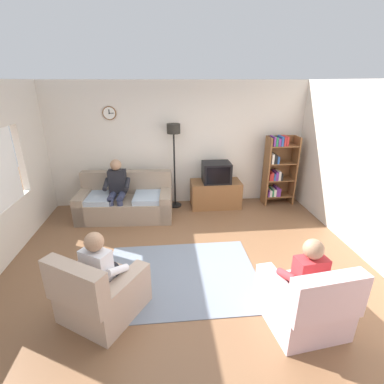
% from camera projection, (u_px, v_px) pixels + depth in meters
% --- Properties ---
extents(ground_plane, '(12.00, 12.00, 0.00)m').
position_uv_depth(ground_plane, '(189.00, 268.00, 4.34)').
color(ground_plane, brown).
extents(back_wall_assembly, '(6.20, 0.17, 2.70)m').
position_uv_depth(back_wall_assembly, '(178.00, 144.00, 6.31)').
color(back_wall_assembly, silver).
rests_on(back_wall_assembly, ground_plane).
extents(couch, '(1.94, 0.98, 0.90)m').
position_uv_depth(couch, '(126.00, 202.00, 5.89)').
color(couch, gray).
rests_on(couch, ground_plane).
extents(tv_stand, '(1.10, 0.56, 0.59)m').
position_uv_depth(tv_stand, '(215.00, 194.00, 6.39)').
color(tv_stand, brown).
rests_on(tv_stand, ground_plane).
extents(tv, '(0.60, 0.49, 0.44)m').
position_uv_depth(tv, '(216.00, 172.00, 6.18)').
color(tv, black).
rests_on(tv, tv_stand).
extents(bookshelf, '(0.68, 0.36, 1.57)m').
position_uv_depth(bookshelf, '(278.00, 169.00, 6.39)').
color(bookshelf, brown).
rests_on(bookshelf, ground_plane).
extents(floor_lamp, '(0.28, 0.28, 1.85)m').
position_uv_depth(floor_lamp, '(174.00, 143.00, 5.98)').
color(floor_lamp, black).
rests_on(floor_lamp, ground_plane).
extents(armchair_near_window, '(1.15, 1.17, 0.90)m').
position_uv_depth(armchair_near_window, '(101.00, 294.00, 3.39)').
color(armchair_near_window, tan).
rests_on(armchair_near_window, ground_plane).
extents(armchair_near_bookshelf, '(0.90, 0.97, 0.90)m').
position_uv_depth(armchair_near_bookshelf, '(304.00, 303.00, 3.26)').
color(armchair_near_bookshelf, beige).
rests_on(armchair_near_bookshelf, ground_plane).
extents(area_rug, '(2.20, 1.70, 0.01)m').
position_uv_depth(area_rug, '(182.00, 276.00, 4.16)').
color(area_rug, slate).
rests_on(area_rug, ground_plane).
extents(person_on_couch, '(0.53, 0.55, 1.24)m').
position_uv_depth(person_on_couch, '(117.00, 187.00, 5.64)').
color(person_on_couch, black).
rests_on(person_on_couch, ground_plane).
extents(person_in_left_armchair, '(0.61, 0.64, 1.12)m').
position_uv_depth(person_in_left_armchair, '(104.00, 268.00, 3.35)').
color(person_in_left_armchair, silver).
rests_on(person_in_left_armchair, ground_plane).
extents(person_in_right_armchair, '(0.55, 0.57, 1.12)m').
position_uv_depth(person_in_right_armchair, '(303.00, 275.00, 3.22)').
color(person_in_right_armchair, red).
rests_on(person_in_right_armchair, ground_plane).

